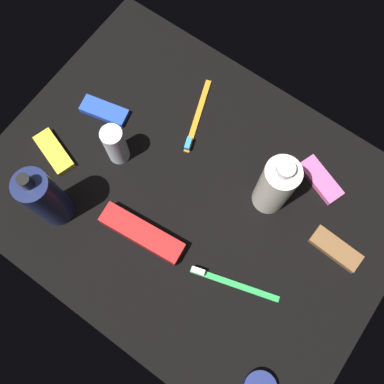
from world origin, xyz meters
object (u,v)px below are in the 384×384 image
at_px(toothbrush_orange, 196,119).
at_px(toothpaste_box_red, 142,233).
at_px(snack_bar_pink, 320,180).
at_px(snack_bar_brown, 336,249).
at_px(bodywash_bottle, 275,186).
at_px(snack_bar_yellow, 54,152).
at_px(toothbrush_green, 229,282).
at_px(snack_bar_blue, 104,111).
at_px(deodorant_stick, 115,145).
at_px(lotion_bottle, 45,198).

height_order(toothbrush_orange, toothpaste_box_red, toothpaste_box_red).
bearing_deg(toothpaste_box_red, snack_bar_pink, -132.78).
distance_m(snack_bar_brown, snack_bar_pink, 0.15).
xyz_separation_m(toothbrush_orange, toothpaste_box_red, (-0.06, 0.27, 0.01)).
bearing_deg(bodywash_bottle, toothpaste_box_red, 52.30).
distance_m(snack_bar_pink, snack_bar_yellow, 0.57).
xyz_separation_m(toothbrush_green, snack_bar_blue, (0.43, -0.15, 0.00)).
bearing_deg(deodorant_stick, lotion_bottle, 81.69).
distance_m(lotion_bottle, toothbrush_green, 0.38).
bearing_deg(snack_bar_brown, toothpaste_box_red, 34.21).
xyz_separation_m(bodywash_bottle, snack_bar_pink, (-0.07, -0.10, -0.08)).
relative_size(toothbrush_orange, snack_bar_blue, 1.67).
bearing_deg(snack_bar_brown, snack_bar_pink, -44.56).
distance_m(deodorant_stick, snack_bar_brown, 0.49).
xyz_separation_m(deodorant_stick, toothbrush_orange, (-0.09, -0.16, -0.05)).
xyz_separation_m(deodorant_stick, toothbrush_green, (-0.34, 0.09, -0.05)).
height_order(lotion_bottle, snack_bar_yellow, lotion_bottle).
bearing_deg(lotion_bottle, snack_bar_pink, -137.69).
bearing_deg(snack_bar_pink, bodywash_bottle, 75.48).
bearing_deg(snack_bar_blue, toothpaste_box_red, 131.42).
relative_size(lotion_bottle, snack_bar_yellow, 1.94).
xyz_separation_m(toothbrush_green, snack_bar_brown, (-0.14, -0.18, 0.00)).
bearing_deg(deodorant_stick, toothbrush_green, 165.71).
relative_size(deodorant_stick, snack_bar_blue, 1.03).
xyz_separation_m(deodorant_stick, snack_bar_pink, (-0.38, -0.20, -0.05)).
bearing_deg(snack_bar_yellow, deodorant_stick, -128.07).
relative_size(toothpaste_box_red, snack_bar_brown, 1.69).
height_order(toothbrush_green, toothpaste_box_red, toothpaste_box_red).
height_order(toothpaste_box_red, snack_bar_pink, toothpaste_box_red).
relative_size(bodywash_bottle, snack_bar_yellow, 1.78).
relative_size(toothbrush_green, toothpaste_box_red, 1.00).
relative_size(lotion_bottle, deodorant_stick, 1.88).
relative_size(toothpaste_box_red, snack_bar_pink, 1.69).
bearing_deg(toothbrush_orange, toothpaste_box_red, 102.50).
distance_m(toothbrush_orange, snack_bar_blue, 0.20).
xyz_separation_m(toothbrush_orange, snack_bar_blue, (0.18, 0.10, 0.00)).
bearing_deg(lotion_bottle, toothpaste_box_red, -161.03).
relative_size(toothbrush_green, snack_bar_brown, 1.69).
height_order(bodywash_bottle, snack_bar_blue, bodywash_bottle).
xyz_separation_m(lotion_bottle, snack_bar_pink, (-0.40, -0.37, -0.08)).
xyz_separation_m(lotion_bottle, toothbrush_green, (-0.37, -0.08, -0.08)).
xyz_separation_m(deodorant_stick, toothpaste_box_red, (-0.15, 0.11, -0.04)).
height_order(deodorant_stick, snack_bar_pink, deodorant_stick).
bearing_deg(snack_bar_pink, toothbrush_orange, 27.83).
height_order(bodywash_bottle, deodorant_stick, bodywash_bottle).
bearing_deg(snack_bar_brown, snack_bar_blue, 6.10).
distance_m(deodorant_stick, snack_bar_blue, 0.12).
height_order(lotion_bottle, bodywash_bottle, lotion_bottle).
height_order(toothbrush_green, snack_bar_blue, toothbrush_green).
xyz_separation_m(snack_bar_blue, snack_bar_pink, (-0.47, -0.14, 0.00)).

